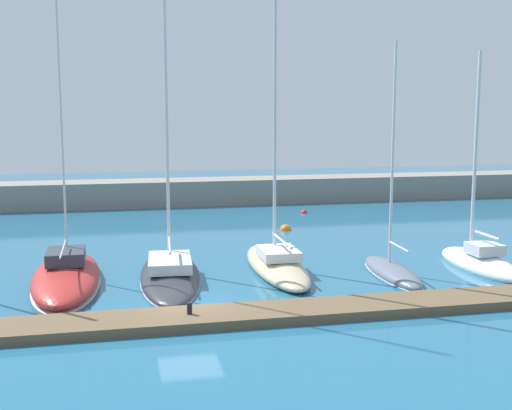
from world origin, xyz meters
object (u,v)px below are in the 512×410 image
Objects in this scene: sailboat_red_fourth at (66,275)px; sailboat_white_eighth at (480,262)px; mooring_buoy_red at (304,213)px; sailboat_slate_seventh at (392,270)px; mooring_buoy_orange at (285,230)px; dock_bollard at (189,308)px; sailboat_sand_sixth at (277,263)px; sailboat_charcoal_fifth at (170,271)px.

sailboat_white_eighth is (20.36, -1.37, -0.07)m from sailboat_red_fourth.
sailboat_slate_seventh is at bearing -93.93° from mooring_buoy_red.
sailboat_red_fourth is at bearing 86.07° from sailboat_slate_seventh.
mooring_buoy_orange is 1.73× the size of dock_bollard.
sailboat_red_fourth is 20.41m from sailboat_white_eighth.
sailboat_red_fourth reaches higher than sailboat_sand_sixth.
sailboat_slate_seventh is (15.36, -1.83, -0.16)m from sailboat_red_fourth.
sailboat_red_fourth is at bearing -133.41° from mooring_buoy_red.
mooring_buoy_red is 7.49m from mooring_buoy_orange.
sailboat_white_eighth is 19.38m from mooring_buoy_red.
sailboat_slate_seventh is 15.05× the size of mooring_buoy_orange.
sailboat_white_eighth is 14.13m from mooring_buoy_orange.
sailboat_charcoal_fifth is at bearing -124.02° from mooring_buoy_red.
dock_bollard is (0.16, -6.86, 0.27)m from sailboat_charcoal_fifth.
sailboat_charcoal_fifth reaches higher than sailboat_slate_seventh.
sailboat_red_fourth is 10.09m from sailboat_sand_sixth.
sailboat_red_fourth is at bearing 86.45° from sailboat_white_eighth.
sailboat_red_fourth is 17.30m from mooring_buoy_orange.
dock_bollard is (-15.44, -5.51, 0.26)m from sailboat_white_eighth.
sailboat_red_fourth is 15.47m from sailboat_slate_seventh.
sailboat_slate_seventh is 26.01× the size of dock_bollard.
sailboat_white_eighth reaches higher than dock_bollard.
sailboat_sand_sixth is 1.26× the size of sailboat_white_eighth.
sailboat_slate_seventh reaches higher than dock_bollard.
sailboat_slate_seventh is 5.02m from sailboat_white_eighth.
sailboat_red_fourth reaches higher than dock_bollard.
sailboat_sand_sixth is 18.63m from mooring_buoy_red.
sailboat_sand_sixth is (10.09, 0.24, 0.01)m from sailboat_red_fourth.
sailboat_charcoal_fifth is 10.74m from sailboat_slate_seventh.
dock_bollard is at bearing -144.98° from sailboat_red_fourth.
sailboat_charcoal_fifth is 6.87m from dock_bollard.
sailboat_red_fourth reaches higher than mooring_buoy_red.
sailboat_sand_sixth reaches higher than dock_bollard.
sailboat_slate_seventh reaches higher than mooring_buoy_red.
sailboat_white_eighth is at bearing -60.51° from mooring_buoy_orange.
sailboat_charcoal_fifth is 27.13× the size of mooring_buoy_orange.
sailboat_charcoal_fifth is 13.95m from mooring_buoy_orange.
sailboat_red_fourth reaches higher than sailboat_slate_seventh.
mooring_buoy_orange is (13.41, 10.92, -0.40)m from sailboat_red_fourth.
sailboat_sand_sixth is 8.80m from dock_bollard.
mooring_buoy_orange is at bearing 11.56° from sailboat_slate_seventh.
sailboat_red_fourth is 48.76× the size of dock_bollard.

